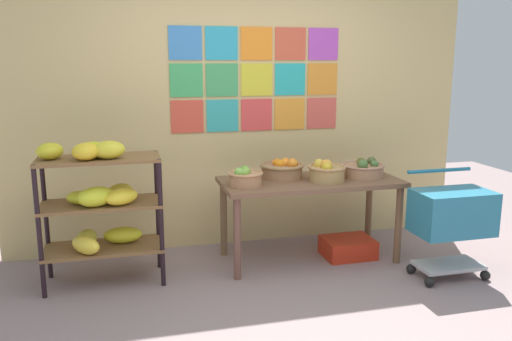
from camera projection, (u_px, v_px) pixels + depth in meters
ground at (307, 330)px, 3.39m from camera, size 9.51×9.51×0.00m
back_wall_with_art at (243, 86)px, 4.78m from camera, size 4.32×0.07×2.96m
banana_shelf_unit at (99, 198)px, 3.96m from camera, size 0.92×0.48×1.13m
display_table at (310, 190)px, 4.49m from camera, size 1.53×0.68×0.71m
fruit_basket_left at (282, 169)px, 4.51m from camera, size 0.38×0.38×0.18m
fruit_basket_right at (363, 169)px, 4.58m from camera, size 0.38×0.38×0.17m
fruit_basket_centre at (245, 177)px, 4.23m from camera, size 0.29×0.29×0.16m
fruit_basket_back_right at (326, 172)px, 4.40m from camera, size 0.32×0.32×0.19m
produce_crate_under_table at (348, 247)px, 4.65m from camera, size 0.44×0.34×0.17m
shopping_cart at (452, 216)px, 4.12m from camera, size 0.60×0.41×0.85m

